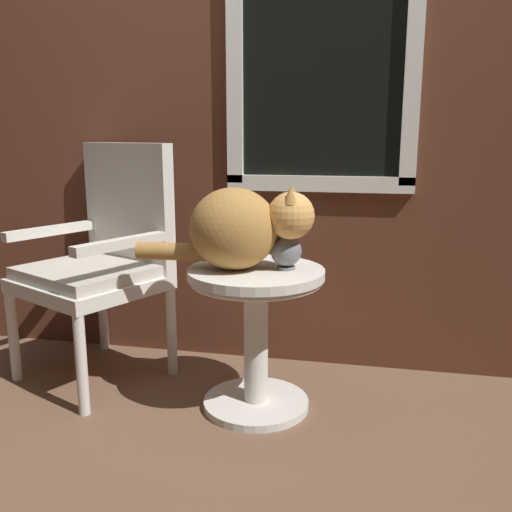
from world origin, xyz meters
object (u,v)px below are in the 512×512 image
Objects in this scene: wicker_side_table at (256,315)px; wicker_chair at (104,254)px; cat at (240,228)px; pewter_vase_with_ivy at (286,245)px.

wicker_side_table is 0.77m from wicker_chair.
cat is 0.19m from pewter_vase_with_ivy.
wicker_side_table is at bearing -170.41° from pewter_vase_with_ivy.
pewter_vase_with_ivy is (0.11, 0.02, 0.28)m from wicker_side_table.
wicker_chair is 0.73m from cat.
wicker_chair is 3.59× the size of pewter_vase_with_ivy.
cat is (0.67, -0.22, 0.18)m from wicker_chair.
wicker_chair is at bearing 162.17° from cat.
pewter_vase_with_ivy is at bearing 11.81° from cat.
wicker_chair reaches higher than cat.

